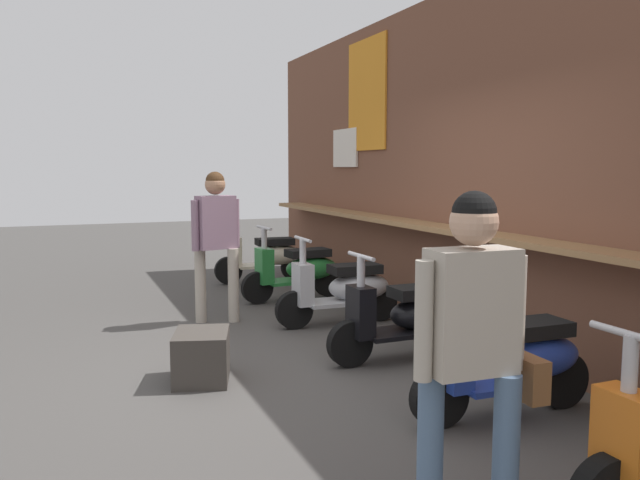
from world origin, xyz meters
The scene contains 10 objects.
ground_plane centered at (0.00, 0.00, 0.00)m, with size 30.78×30.78×0.00m, color #474442.
market_stall_facade centered at (0.00, 2.02, 1.72)m, with size 10.99×0.61×3.44m.
scooter_cream centered at (-4.15, 1.08, 0.39)m, with size 0.49×1.40×0.97m.
scooter_green centered at (-2.77, 1.08, 0.39)m, with size 0.48×1.40×0.97m.
scooter_silver centered at (-1.37, 1.08, 0.39)m, with size 0.46×1.40×0.97m.
scooter_black centered at (0.01, 1.08, 0.39)m, with size 0.46×1.40×0.97m.
scooter_blue centered at (1.41, 1.08, 0.39)m, with size 0.46×1.40×0.97m.
shopper_with_handbag centered at (2.53, -0.07, 0.96)m, with size 0.29×0.64×1.60m.
shopper_browsing centered at (-1.99, -0.18, 1.02)m, with size 0.29×0.55×1.65m.
merchandise_crate centered at (-0.11, -0.75, 0.20)m, with size 0.53×0.42×0.40m, color #3D3833.
Camera 1 is at (4.82, -1.75, 1.70)m, focal length 35.85 mm.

